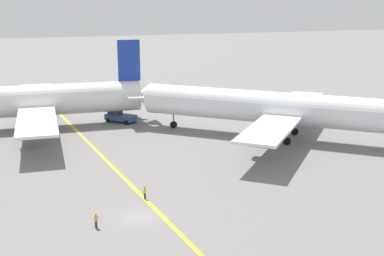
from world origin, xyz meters
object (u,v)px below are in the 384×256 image
airliner_being_pushed (275,108)px  ground_crew_ramp_agent_by_cones (96,221)px  pushback_tug (120,116)px  airliner_at_gate_left (26,101)px  ground_crew_wing_walker_right (145,193)px

airliner_being_pushed → ground_crew_ramp_agent_by_cones: bearing=-144.4°
pushback_tug → airliner_at_gate_left: bearing=176.4°
pushback_tug → ground_crew_wing_walker_right: size_ratio=5.13×
ground_crew_ramp_agent_by_cones → airliner_at_gate_left: bearing=95.4°
airliner_at_gate_left → ground_crew_wing_walker_right: 44.25m
pushback_tug → ground_crew_ramp_agent_by_cones: bearing=-105.3°
ground_crew_ramp_agent_by_cones → airliner_being_pushed: bearing=35.6°
airliner_at_gate_left → pushback_tug: 18.11m
airliner_being_pushed → airliner_at_gate_left: bearing=150.8°
airliner_being_pushed → pushback_tug: bearing=136.8°
ground_crew_ramp_agent_by_cones → ground_crew_wing_walker_right: ground_crew_ramp_agent_by_cones is taller
airliner_at_gate_left → ground_crew_wing_walker_right: size_ratio=32.35×
pushback_tug → airliner_being_pushed: bearing=-43.2°
ground_crew_wing_walker_right → ground_crew_ramp_agent_by_cones: bearing=-138.7°
airliner_at_gate_left → ground_crew_ramp_agent_by_cones: size_ratio=30.84×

